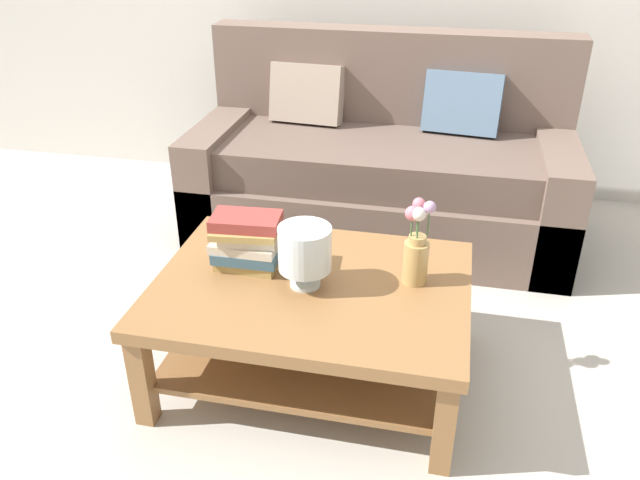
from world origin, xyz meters
name	(u,v)px	position (x,y,z in m)	size (l,w,h in m)	color
ground_plane	(344,316)	(0.00, 0.00, 0.00)	(10.00, 10.00, 0.00)	#B7B2A8
couch	(381,169)	(0.03, 0.91, 0.36)	(2.00, 0.90, 1.06)	brown
coffee_table	(311,307)	(-0.06, -0.41, 0.31)	(1.17, 0.88, 0.43)	olive
book_stack_main	(248,241)	(-0.32, -0.34, 0.54)	(0.27, 0.23, 0.22)	tan
glass_hurricane_vase	(305,250)	(-0.08, -0.43, 0.58)	(0.19, 0.19, 0.24)	silver
flower_pitcher	(416,249)	(0.31, -0.32, 0.57)	(0.11, 0.09, 0.33)	tan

